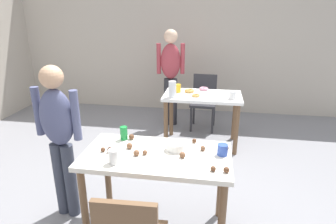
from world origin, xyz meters
TOP-DOWN VIEW (x-y plane):
  - ground_plane at (0.00, 0.00)m, footprint 6.40×6.40m
  - wall_back at (0.00, 3.20)m, footprint 6.40×0.10m
  - dining_table_near at (0.12, -0.16)m, footprint 1.21×0.65m
  - dining_table_far at (0.40, 1.64)m, footprint 1.07×0.61m
  - chair_far_table at (0.40, 2.31)m, footprint 0.42×0.42m
  - person_girl_near at (-0.77, -0.09)m, footprint 0.46×0.24m
  - person_adult_far at (-0.15, 2.33)m, footprint 0.46×0.25m
  - mixing_bowl at (0.26, -0.07)m, footprint 0.16×0.16m
  - soda_can at (-0.23, 0.06)m, footprint 0.07×0.07m
  - fork_near at (0.54, -0.23)m, footprint 0.17×0.02m
  - cup_near_0 at (0.65, -0.09)m, footprint 0.08×0.08m
  - cup_near_1 at (-0.17, -0.36)m, footprint 0.08×0.08m
  - cake_ball_0 at (0.34, -0.19)m, footprint 0.05×0.05m
  - cake_ball_1 at (0.67, -0.36)m, footprint 0.04×0.04m
  - cake_ball_2 at (0.58, -0.36)m, footprint 0.04×0.04m
  - cake_ball_3 at (-0.16, 0.07)m, footprint 0.05×0.05m
  - cake_ball_4 at (-0.03, -0.22)m, footprint 0.05×0.05m
  - cake_ball_5 at (0.68, -0.01)m, footprint 0.04×0.04m
  - cake_ball_6 at (0.49, -0.04)m, footprint 0.04×0.04m
  - cake_ball_7 at (0.41, 0.10)m, footprint 0.04×0.04m
  - cake_ball_8 at (-0.33, -0.20)m, footprint 0.04×0.04m
  - cake_ball_9 at (-0.26, -0.20)m, footprint 0.05×0.05m
  - cake_ball_10 at (0.03, -0.19)m, footprint 0.04×0.04m
  - cake_ball_11 at (-0.12, -0.11)m, footprint 0.05×0.05m
  - pitcher_far at (0.01, 1.45)m, footprint 0.10×0.10m
  - cup_far_0 at (0.05, 1.70)m, footprint 0.08×0.08m
  - cup_far_1 at (0.80, 1.49)m, footprint 0.09×0.09m
  - donut_far_0 at (0.41, 1.88)m, footprint 0.13×0.13m
  - donut_far_1 at (0.21, 1.73)m, footprint 0.14×0.14m
  - donut_far_2 at (0.32, 1.53)m, footprint 0.11×0.11m

SIDE VIEW (x-z plane):
  - ground_plane at x=0.00m, z-range 0.00..0.00m
  - chair_far_table at x=0.40m, z-range 0.06..0.93m
  - dining_table_far at x=0.40m, z-range 0.25..1.00m
  - dining_table_near at x=0.12m, z-range 0.26..1.01m
  - fork_near at x=0.54m, z-range 0.75..0.76m
  - donut_far_2 at x=0.32m, z-range 0.75..0.78m
  - cake_ball_8 at x=-0.33m, z-range 0.75..0.79m
  - cake_ball_7 at x=0.41m, z-range 0.75..0.79m
  - donut_far_0 at x=0.41m, z-range 0.75..0.79m
  - cake_ball_10 at x=0.03m, z-range 0.75..0.79m
  - cake_ball_2 at x=0.58m, z-range 0.75..0.79m
  - donut_far_1 at x=0.21m, z-range 0.75..0.79m
  - cake_ball_5 at x=0.68m, z-range 0.75..0.79m
  - cake_ball_6 at x=0.49m, z-range 0.75..0.79m
  - cake_ball_1 at x=0.67m, z-range 0.75..0.79m
  - cake_ball_9 at x=-0.26m, z-range 0.75..0.80m
  - cake_ball_0 at x=0.34m, z-range 0.75..0.80m
  - cake_ball_4 at x=-0.03m, z-range 0.75..0.80m
  - cake_ball_3 at x=-0.16m, z-range 0.75..0.80m
  - cake_ball_11 at x=-0.12m, z-range 0.75..0.80m
  - mixing_bowl at x=0.26m, z-range 0.75..0.82m
  - cup_near_0 at x=0.65m, z-range 0.75..0.84m
  - cup_far_1 at x=0.80m, z-range 0.75..0.86m
  - cup_near_1 at x=-0.17m, z-range 0.75..0.86m
  - cup_far_0 at x=0.05m, z-range 0.75..0.87m
  - soda_can at x=-0.23m, z-range 0.75..0.87m
  - person_girl_near at x=-0.77m, z-range 0.14..1.57m
  - pitcher_far at x=0.01m, z-range 0.75..0.97m
  - person_adult_far at x=-0.15m, z-range 0.16..1.74m
  - wall_back at x=0.00m, z-range 0.00..2.60m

